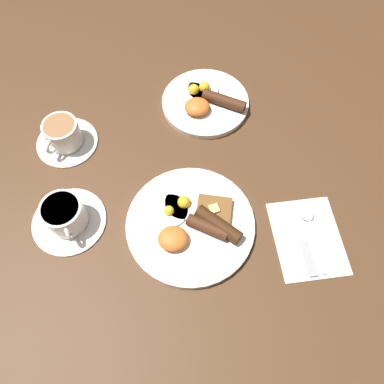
# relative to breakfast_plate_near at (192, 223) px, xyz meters

# --- Properties ---
(ground_plane) EXTENTS (3.00, 3.00, 0.00)m
(ground_plane) POSITION_rel_breakfast_plate_near_xyz_m (-0.00, -0.00, -0.01)
(ground_plane) COLOR #4C301C
(breakfast_plate_near) EXTENTS (0.27, 0.27, 0.04)m
(breakfast_plate_near) POSITION_rel_breakfast_plate_near_xyz_m (0.00, 0.00, 0.00)
(breakfast_plate_near) COLOR white
(breakfast_plate_near) RESTS_ON ground_plane
(breakfast_plate_far) EXTENTS (0.22, 0.22, 0.04)m
(breakfast_plate_far) POSITION_rel_breakfast_plate_near_xyz_m (0.05, 0.33, 0.00)
(breakfast_plate_far) COLOR white
(breakfast_plate_far) RESTS_ON ground_plane
(teacup_near) EXTENTS (0.16, 0.16, 0.07)m
(teacup_near) POSITION_rel_breakfast_plate_near_xyz_m (-0.26, 0.02, 0.02)
(teacup_near) COLOR white
(teacup_near) RESTS_ON ground_plane
(teacup_far) EXTENTS (0.15, 0.15, 0.07)m
(teacup_far) POSITION_rel_breakfast_plate_near_xyz_m (-0.29, 0.23, 0.02)
(teacup_far) COLOR white
(teacup_far) RESTS_ON ground_plane
(napkin) EXTENTS (0.16, 0.19, 0.01)m
(napkin) POSITION_rel_breakfast_plate_near_xyz_m (0.24, -0.04, -0.01)
(napkin) COLOR white
(napkin) RESTS_ON ground_plane
(knife) EXTENTS (0.03, 0.17, 0.01)m
(knife) POSITION_rel_breakfast_plate_near_xyz_m (0.23, -0.05, -0.01)
(knife) COLOR silver
(knife) RESTS_ON napkin
(spoon) EXTENTS (0.04, 0.16, 0.01)m
(spoon) POSITION_rel_breakfast_plate_near_xyz_m (0.25, 0.00, -0.00)
(spoon) COLOR silver
(spoon) RESTS_ON napkin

